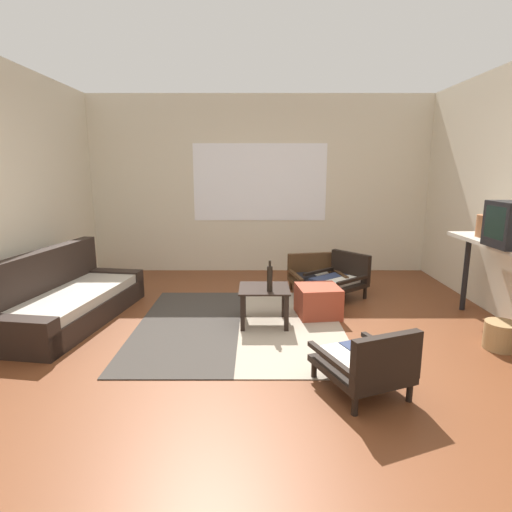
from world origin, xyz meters
The scene contains 12 objects.
ground_plane centered at (0.00, 0.00, 0.00)m, with size 7.80×7.80×0.00m, color brown.
far_wall_with_window centered at (0.00, 3.06, 1.35)m, with size 5.60×0.13×2.70m.
area_rug centered at (-0.23, 0.57, 0.01)m, with size 2.11×2.30×0.01m.
couch centered at (-2.08, 0.72, 0.23)m, with size 1.05×2.01×0.76m.
coffee_table centered at (0.03, 0.62, 0.31)m, with size 0.52×0.49×0.40m.
armchair_by_window centered at (0.72, 1.79, 0.22)m, with size 0.73×0.71×0.49m.
armchair_striped_foreground centered at (0.73, -0.77, 0.24)m, with size 0.73×0.78×0.53m.
armchair_corner centered at (1.01, 1.58, 0.26)m, with size 0.84×0.84×0.55m.
ottoman_orange centered at (0.62, 0.87, 0.17)m, with size 0.45×0.45×0.34m, color #993D28.
clay_vase centered at (2.33, 0.74, 1.03)m, with size 0.22×0.22×0.32m.
glass_bottle centered at (0.08, 0.49, 0.53)m, with size 0.06×0.06×0.31m.
wicker_basket centered at (2.16, 0.01, 0.13)m, with size 0.29×0.29×0.25m, color #9E7A4C.
Camera 1 is at (-0.06, -3.54, 1.60)m, focal length 29.34 mm.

